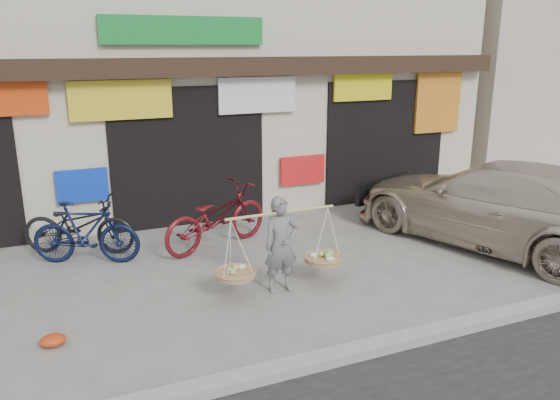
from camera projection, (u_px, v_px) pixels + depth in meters
name	position (u px, v px, depth m)	size (l,w,h in m)	color
ground	(253.00, 294.00, 7.84)	(70.00, 70.00, 0.00)	gray
kerb	(315.00, 361.00, 6.05)	(70.00, 0.25, 0.12)	gray
shophouse_block	(154.00, 45.00, 12.57)	(14.00, 6.32, 7.00)	beige
neighbor_east	(557.00, 53.00, 18.24)	(12.00, 7.00, 6.40)	#B9AC99
street_vendor	(281.00, 249.00, 7.77)	(1.94, 0.58, 1.41)	slate
bike_0	(79.00, 225.00, 9.26)	(0.66, 1.90, 1.00)	black
bike_1	(86.00, 233.00, 8.81)	(0.49, 1.74, 1.04)	#0D1533
bike_2	(216.00, 217.00, 9.50)	(0.74, 2.13, 1.12)	#5C0F16
suv	(496.00, 203.00, 9.62)	(3.67, 5.57, 1.50)	#BBAD97
red_bag	(53.00, 340.00, 6.47)	(0.31, 0.25, 0.14)	#BA3311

